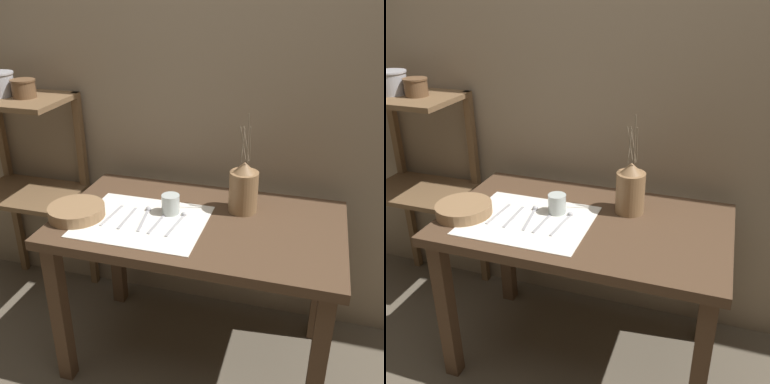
% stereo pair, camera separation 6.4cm
% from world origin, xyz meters
% --- Properties ---
extents(ground_plane, '(12.00, 12.00, 0.00)m').
position_xyz_m(ground_plane, '(0.00, 0.00, 0.00)').
color(ground_plane, brown).
extents(stone_wall_back, '(7.00, 0.06, 2.40)m').
position_xyz_m(stone_wall_back, '(0.00, 0.45, 1.20)').
color(stone_wall_back, gray).
rests_on(stone_wall_back, ground_plane).
extents(wooden_table, '(1.15, 0.67, 0.72)m').
position_xyz_m(wooden_table, '(0.00, 0.00, 0.61)').
color(wooden_table, '#4C3523').
rests_on(wooden_table, ground_plane).
extents(wooden_shelf_unit, '(0.51, 0.36, 1.10)m').
position_xyz_m(wooden_shelf_unit, '(-0.96, 0.26, 0.78)').
color(wooden_shelf_unit, brown).
rests_on(wooden_shelf_unit, ground_plane).
extents(linen_cloth, '(0.50, 0.40, 0.00)m').
position_xyz_m(linen_cloth, '(-0.21, -0.08, 0.72)').
color(linen_cloth, white).
rests_on(linen_cloth, wooden_table).
extents(pitcher_with_flowers, '(0.12, 0.12, 0.42)m').
position_xyz_m(pitcher_with_flowers, '(0.16, 0.13, 0.82)').
color(pitcher_with_flowers, olive).
rests_on(pitcher_with_flowers, wooden_table).
extents(wooden_bowl, '(0.23, 0.23, 0.05)m').
position_xyz_m(wooden_bowl, '(-0.48, -0.11, 0.74)').
color(wooden_bowl, '#8E6B47').
rests_on(wooden_bowl, wooden_table).
extents(glass_tumbler_near, '(0.07, 0.07, 0.08)m').
position_xyz_m(glass_tumbler_near, '(-0.12, 0.02, 0.76)').
color(glass_tumbler_near, '#B7C1BC').
rests_on(glass_tumbler_near, wooden_table).
extents(knife_center, '(0.02, 0.18, 0.00)m').
position_xyz_m(knife_center, '(-0.35, -0.07, 0.72)').
color(knife_center, '#A8A8AD').
rests_on(knife_center, wooden_table).
extents(fork_outer, '(0.01, 0.18, 0.00)m').
position_xyz_m(fork_outer, '(-0.28, -0.08, 0.72)').
color(fork_outer, '#A8A8AD').
rests_on(fork_outer, wooden_table).
extents(spoon_outer, '(0.04, 0.19, 0.02)m').
position_xyz_m(spoon_outer, '(-0.22, -0.02, 0.72)').
color(spoon_outer, '#A8A8AD').
rests_on(spoon_outer, wooden_table).
extents(fork_inner, '(0.02, 0.18, 0.00)m').
position_xyz_m(fork_inner, '(-0.15, -0.08, 0.72)').
color(fork_inner, '#A8A8AD').
rests_on(fork_inner, wooden_table).
extents(spoon_inner, '(0.03, 0.19, 0.02)m').
position_xyz_m(spoon_inner, '(-0.07, -0.02, 0.72)').
color(spoon_inner, '#A8A8AD').
rests_on(spoon_inner, wooden_table).
extents(metal_pot_large, '(0.15, 0.15, 0.11)m').
position_xyz_m(metal_pot_large, '(-1.02, 0.22, 1.16)').
color(metal_pot_large, '#A8A8AD').
rests_on(metal_pot_large, wooden_shelf_unit).
extents(metal_pot_small, '(0.11, 0.11, 0.08)m').
position_xyz_m(metal_pot_small, '(-0.89, 0.22, 1.15)').
color(metal_pot_small, brown).
rests_on(metal_pot_small, wooden_shelf_unit).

